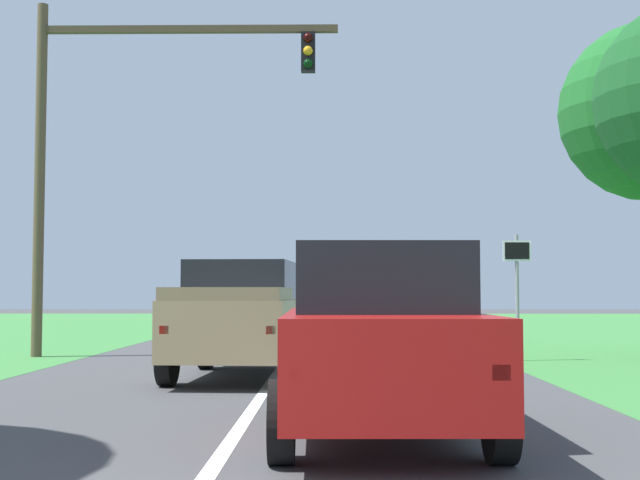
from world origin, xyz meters
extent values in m
plane|color=#424244|center=(0.00, 9.11, 0.00)|extent=(120.00, 120.00, 0.00)
cube|color=#9E1411|center=(1.47, 5.01, 0.81)|extent=(1.95, 4.58, 0.90)
cube|color=black|center=(1.47, 5.24, 1.59)|extent=(1.69, 2.85, 0.67)
cube|color=red|center=(0.75, 2.76, 0.85)|extent=(0.14, 0.06, 0.12)
cube|color=red|center=(2.28, 2.78, 0.85)|extent=(0.14, 0.06, 0.12)
cylinder|color=black|center=(0.51, 6.40, 0.36)|extent=(0.24, 0.72, 0.72)
cylinder|color=black|center=(2.38, 6.43, 0.36)|extent=(0.24, 0.72, 0.72)
cylinder|color=black|center=(0.57, 3.58, 0.36)|extent=(0.24, 0.72, 0.72)
cylinder|color=black|center=(2.43, 3.62, 0.36)|extent=(0.24, 0.72, 0.72)
cube|color=tan|center=(-0.53, 11.09, 0.87)|extent=(2.18, 4.93, 0.93)
cube|color=black|center=(-0.54, 10.85, 1.66)|extent=(1.78, 1.93, 0.65)
cube|color=#8F7D56|center=(-0.62, 9.60, 1.43)|extent=(1.92, 1.94, 0.20)
cube|color=red|center=(-1.45, 8.75, 0.91)|extent=(0.14, 0.07, 0.12)
cube|color=red|center=(0.11, 8.66, 0.91)|extent=(0.14, 0.07, 0.12)
cylinder|color=black|center=(-1.40, 12.64, 0.40)|extent=(0.27, 0.81, 0.80)
cylinder|color=black|center=(0.51, 12.53, 0.40)|extent=(0.27, 0.81, 0.80)
cylinder|color=black|center=(-1.57, 9.65, 0.40)|extent=(0.27, 0.81, 0.80)
cylinder|color=black|center=(0.34, 9.54, 0.40)|extent=(0.27, 0.81, 0.80)
cylinder|color=brown|center=(-5.67, 15.62, 4.05)|extent=(0.24, 0.24, 8.09)
cube|color=#4C3D2B|center=(-2.27, 15.62, 7.49)|extent=(6.81, 0.16, 0.16)
cube|color=black|center=(0.46, 15.62, 6.94)|extent=(0.32, 0.28, 0.90)
sphere|color=black|center=(0.46, 15.47, 7.24)|extent=(0.22, 0.22, 0.22)
sphere|color=orange|center=(0.46, 15.47, 6.94)|extent=(0.22, 0.22, 0.22)
sphere|color=black|center=(0.46, 15.47, 6.64)|extent=(0.22, 0.22, 0.22)
cylinder|color=gray|center=(4.95, 14.66, 1.35)|extent=(0.08, 0.08, 2.69)
cube|color=white|center=(4.95, 14.63, 2.34)|extent=(0.60, 0.03, 0.44)
cube|color=black|center=(4.95, 14.61, 2.34)|extent=(0.52, 0.01, 0.36)
camera|label=1|loc=(0.99, -3.82, 1.47)|focal=48.43mm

